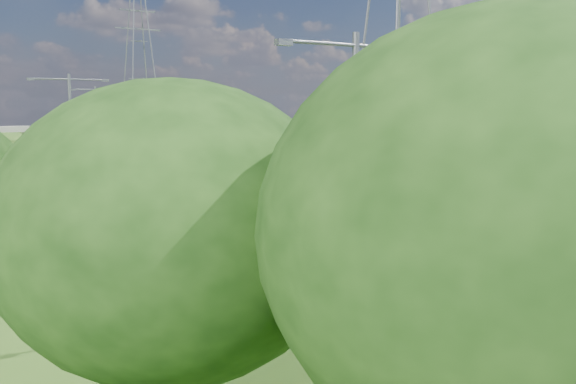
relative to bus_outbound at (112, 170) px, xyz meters
name	(u,v)px	position (x,y,z in m)	size (l,w,h in m)	color
ground	(94,182)	(-1.09, 2.35, -1.41)	(260.00, 260.00, 0.00)	#355B19
road	(77,176)	(-1.09, 8.35, -1.38)	(8.00, 150.00, 0.06)	black
curb_left	(36,178)	(-5.34, 8.35, -1.30)	(0.50, 150.00, 0.22)	gray
curb_right	(116,173)	(3.16, 8.35, -1.30)	(0.50, 150.00, 0.22)	gray
speed_limit_sign	(249,186)	(4.11, -19.67, 0.19)	(0.55, 0.09, 2.40)	slate
streetlight_near_left	(354,162)	(-7.09, -45.65, 4.53)	(5.90, 0.25, 10.00)	slate
streetlight_mid_left	(71,129)	(-7.09, -12.65, 4.53)	(5.90, 0.25, 10.00)	slate
streetlight_far_right	(96,119)	(4.91, 20.35, 4.53)	(5.90, 0.25, 10.00)	slate
power_tower_near	(398,35)	(20.91, -17.65, 12.59)	(9.00, 6.40, 28.00)	slate
power_tower_far	(140,71)	(24.91, 57.35, 12.59)	(9.00, 6.40, 28.00)	slate
tree_la	(173,230)	(-15.09, -49.65, 3.85)	(7.14, 7.14, 8.30)	black
tree_lf	(523,233)	(-12.09, -55.65, 4.47)	(7.98, 7.98, 9.28)	black
tree_rb	(429,142)	(14.91, -27.65, 3.54)	(6.72, 6.72, 7.82)	black
tree_rc	(263,138)	(13.91, -5.65, 2.92)	(5.88, 5.88, 6.84)	black
tree_rd	(183,123)	(15.91, 18.35, 3.85)	(7.14, 7.14, 8.30)	black
tree_re	(107,127)	(13.41, 42.35, 2.61)	(5.46, 5.46, 6.35)	black
tree_rf	(92,121)	(16.91, 62.35, 3.23)	(6.30, 6.30, 7.33)	black
bus_outbound	(112,170)	(0.00, 0.00, 0.00)	(2.28, 9.72, 2.71)	silver
bus_inbound	(99,176)	(-2.73, -4.76, -0.04)	(2.21, 9.44, 2.63)	silver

